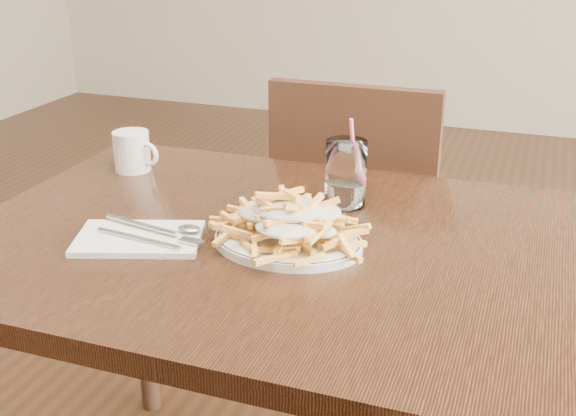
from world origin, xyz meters
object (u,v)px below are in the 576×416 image
at_px(fries_plate, 288,241).
at_px(water_glass, 346,177).
at_px(loaded_fries, 288,216).
at_px(coffee_mug, 133,151).
at_px(table, 298,280).
at_px(chair_far, 359,223).

xyz_separation_m(fries_plate, water_glass, (0.04, 0.22, 0.05)).
relative_size(loaded_fries, coffee_mug, 2.18).
bearing_deg(coffee_mug, fries_plate, -29.23).
relative_size(fries_plate, coffee_mug, 2.39).
relative_size(table, water_glass, 6.89).
bearing_deg(fries_plate, water_glass, 79.62).
height_order(loaded_fries, coffee_mug, same).
relative_size(fries_plate, loaded_fries, 1.10).
bearing_deg(fries_plate, chair_far, 93.46).
bearing_deg(chair_far, coffee_mug, -134.32).
xyz_separation_m(table, loaded_fries, (-0.01, -0.03, 0.13)).
bearing_deg(coffee_mug, table, -25.71).
bearing_deg(fries_plate, table, 75.49).
distance_m(table, coffee_mug, 0.52).
distance_m(fries_plate, loaded_fries, 0.05).
height_order(fries_plate, water_glass, water_glass).
bearing_deg(loaded_fries, table, 75.49).
distance_m(table, chair_far, 0.66).
height_order(chair_far, fries_plate, chair_far).
relative_size(chair_far, water_glass, 5.19).
relative_size(chair_far, loaded_fries, 3.76).
height_order(table, water_glass, water_glass).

